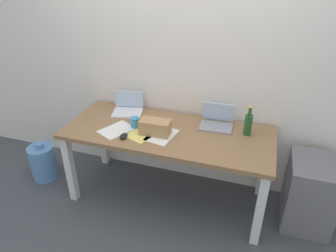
% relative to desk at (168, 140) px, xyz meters
% --- Properties ---
extents(ground_plane, '(8.00, 8.00, 0.00)m').
position_rel_desk_xyz_m(ground_plane, '(0.00, 0.00, -0.66)').
color(ground_plane, '#42474C').
extents(back_wall, '(5.20, 0.08, 2.60)m').
position_rel_desk_xyz_m(back_wall, '(0.00, 0.44, 0.64)').
color(back_wall, silver).
rests_on(back_wall, ground).
extents(desk, '(1.86, 0.76, 0.75)m').
position_rel_desk_xyz_m(desk, '(0.00, 0.00, 0.00)').
color(desk, olive).
rests_on(desk, ground).
extents(laptop_left, '(0.33, 0.29, 0.20)m').
position_rel_desk_xyz_m(laptop_left, '(-0.50, 0.23, 0.13)').
color(laptop_left, silver).
rests_on(laptop_left, desk).
extents(laptop_right, '(0.30, 0.23, 0.21)m').
position_rel_desk_xyz_m(laptop_right, '(0.40, 0.22, 0.14)').
color(laptop_right, gray).
rests_on(laptop_right, desk).
extents(beer_bottle, '(0.07, 0.07, 0.27)m').
position_rel_desk_xyz_m(beer_bottle, '(0.68, 0.16, 0.20)').
color(beer_bottle, '#1E5123').
rests_on(beer_bottle, desk).
extents(computer_mouse, '(0.06, 0.10, 0.03)m').
position_rel_desk_xyz_m(computer_mouse, '(-0.33, -0.23, 0.11)').
color(computer_mouse, black).
rests_on(computer_mouse, desk).
extents(cardboard_box, '(0.27, 0.15, 0.13)m').
position_rel_desk_xyz_m(cardboard_box, '(-0.09, -0.08, 0.16)').
color(cardboard_box, tan).
rests_on(cardboard_box, desk).
extents(coffee_mug, '(0.08, 0.08, 0.09)m').
position_rel_desk_xyz_m(coffee_mug, '(-0.31, -0.03, 0.14)').
color(coffee_mug, '#338CC6').
rests_on(coffee_mug, desk).
extents(paper_sheet_front_left, '(0.32, 0.36, 0.00)m').
position_rel_desk_xyz_m(paper_sheet_front_left, '(-0.45, -0.13, 0.10)').
color(paper_sheet_front_left, white).
rests_on(paper_sheet_front_left, desk).
extents(paper_yellow_folder, '(0.30, 0.35, 0.00)m').
position_rel_desk_xyz_m(paper_yellow_folder, '(-0.19, -0.10, 0.10)').
color(paper_yellow_folder, '#F4E06B').
rests_on(paper_yellow_folder, desk).
extents(paper_sheet_center, '(0.26, 0.33, 0.00)m').
position_rel_desk_xyz_m(paper_sheet_center, '(-0.03, -0.09, 0.10)').
color(paper_sheet_center, white).
rests_on(paper_sheet_center, desk).
extents(water_cooler_jug, '(0.27, 0.27, 0.43)m').
position_rel_desk_xyz_m(water_cooler_jug, '(-1.36, -0.12, -0.47)').
color(water_cooler_jug, '#598CC6').
rests_on(water_cooler_jug, ground).
extents(filing_cabinet, '(0.40, 0.48, 0.64)m').
position_rel_desk_xyz_m(filing_cabinet, '(1.27, 0.07, -0.34)').
color(filing_cabinet, slate).
rests_on(filing_cabinet, ground).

